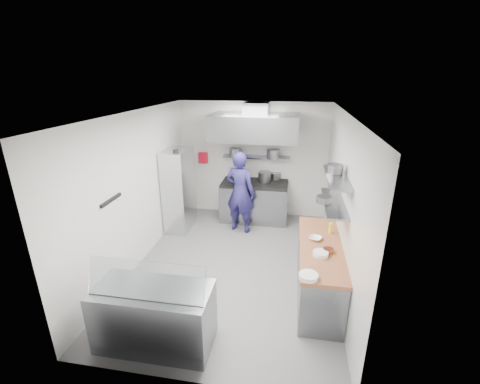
% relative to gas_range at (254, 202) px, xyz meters
% --- Properties ---
extents(floor, '(5.00, 5.00, 0.00)m').
position_rel_gas_range_xyz_m(floor, '(-0.10, -2.10, -0.45)').
color(floor, '#5D5D60').
rests_on(floor, ground).
extents(ceiling, '(5.00, 5.00, 0.00)m').
position_rel_gas_range_xyz_m(ceiling, '(-0.10, -2.10, 2.35)').
color(ceiling, silver).
rests_on(ceiling, wall_back).
extents(wall_back, '(3.60, 2.80, 0.02)m').
position_rel_gas_range_xyz_m(wall_back, '(-0.10, 0.40, 0.95)').
color(wall_back, white).
rests_on(wall_back, floor).
extents(wall_front, '(3.60, 2.80, 0.02)m').
position_rel_gas_range_xyz_m(wall_front, '(-0.10, -4.60, 0.95)').
color(wall_front, white).
rests_on(wall_front, floor).
extents(wall_left, '(2.80, 5.00, 0.02)m').
position_rel_gas_range_xyz_m(wall_left, '(-1.90, -2.10, 0.95)').
color(wall_left, white).
rests_on(wall_left, floor).
extents(wall_right, '(2.80, 5.00, 0.02)m').
position_rel_gas_range_xyz_m(wall_right, '(1.70, -2.10, 0.95)').
color(wall_right, white).
rests_on(wall_right, floor).
extents(gas_range, '(1.60, 0.80, 0.90)m').
position_rel_gas_range_xyz_m(gas_range, '(0.00, 0.00, 0.00)').
color(gas_range, gray).
rests_on(gas_range, floor).
extents(cooktop, '(1.57, 0.78, 0.06)m').
position_rel_gas_range_xyz_m(cooktop, '(0.00, 0.00, 0.48)').
color(cooktop, black).
rests_on(cooktop, gas_range).
extents(stock_pot_left, '(0.27, 0.27, 0.20)m').
position_rel_gas_range_xyz_m(stock_pot_left, '(-0.39, 0.29, 0.61)').
color(stock_pot_left, slate).
rests_on(stock_pot_left, cooktop).
extents(stock_pot_mid, '(0.31, 0.31, 0.24)m').
position_rel_gas_range_xyz_m(stock_pot_mid, '(0.22, 0.10, 0.63)').
color(stock_pot_mid, slate).
rests_on(stock_pot_mid, cooktop).
extents(stock_pot_right, '(0.28, 0.28, 0.16)m').
position_rel_gas_range_xyz_m(stock_pot_right, '(0.47, 0.35, 0.59)').
color(stock_pot_right, slate).
rests_on(stock_pot_right, cooktop).
extents(over_range_shelf, '(1.60, 0.30, 0.04)m').
position_rel_gas_range_xyz_m(over_range_shelf, '(0.00, 0.24, 1.07)').
color(over_range_shelf, gray).
rests_on(over_range_shelf, wall_back).
extents(shelf_pot_a, '(0.29, 0.29, 0.18)m').
position_rel_gas_range_xyz_m(shelf_pot_a, '(-0.51, 0.22, 1.18)').
color(shelf_pot_a, slate).
rests_on(shelf_pot_a, over_range_shelf).
extents(shelf_pot_b, '(0.29, 0.29, 0.22)m').
position_rel_gas_range_xyz_m(shelf_pot_b, '(0.41, 0.07, 1.20)').
color(shelf_pot_b, slate).
rests_on(shelf_pot_b, over_range_shelf).
extents(extractor_hood, '(1.90, 1.15, 0.55)m').
position_rel_gas_range_xyz_m(extractor_hood, '(0.00, -0.18, 1.85)').
color(extractor_hood, gray).
rests_on(extractor_hood, wall_back).
extents(hood_duct, '(0.55, 0.55, 0.24)m').
position_rel_gas_range_xyz_m(hood_duct, '(0.00, 0.05, 2.23)').
color(hood_duct, slate).
rests_on(hood_duct, extractor_hood).
extents(red_firebox, '(0.22, 0.10, 0.26)m').
position_rel_gas_range_xyz_m(red_firebox, '(-1.35, 0.34, 0.97)').
color(red_firebox, red).
rests_on(red_firebox, wall_back).
extents(chef, '(0.77, 0.61, 1.85)m').
position_rel_gas_range_xyz_m(chef, '(-0.24, -0.65, 0.48)').
color(chef, navy).
rests_on(chef, floor).
extents(wire_rack, '(0.50, 0.90, 1.85)m').
position_rel_gas_range_xyz_m(wire_rack, '(-1.63, -0.73, 0.48)').
color(wire_rack, silver).
rests_on(wire_rack, floor).
extents(rack_bin_a, '(0.17, 0.22, 0.19)m').
position_rel_gas_range_xyz_m(rack_bin_a, '(-1.63, -1.05, 0.35)').
color(rack_bin_a, white).
rests_on(rack_bin_a, wire_rack).
extents(rack_bin_b, '(0.15, 0.20, 0.18)m').
position_rel_gas_range_xyz_m(rack_bin_b, '(-1.63, -0.82, 0.85)').
color(rack_bin_b, yellow).
rests_on(rack_bin_b, wire_rack).
extents(rack_jar, '(0.11, 0.11, 0.18)m').
position_rel_gas_range_xyz_m(rack_jar, '(-1.58, -0.90, 1.35)').
color(rack_jar, black).
rests_on(rack_jar, wire_rack).
extents(knife_strip, '(0.04, 0.55, 0.05)m').
position_rel_gas_range_xyz_m(knife_strip, '(-1.88, -3.00, 1.10)').
color(knife_strip, black).
rests_on(knife_strip, wall_left).
extents(prep_counter_base, '(0.62, 2.00, 0.84)m').
position_rel_gas_range_xyz_m(prep_counter_base, '(1.38, -2.70, -0.03)').
color(prep_counter_base, gray).
rests_on(prep_counter_base, floor).
extents(prep_counter_top, '(0.65, 2.04, 0.06)m').
position_rel_gas_range_xyz_m(prep_counter_top, '(1.38, -2.70, 0.42)').
color(prep_counter_top, '#905B3B').
rests_on(prep_counter_top, prep_counter_base).
extents(plate_stack_a, '(0.25, 0.25, 0.06)m').
position_rel_gas_range_xyz_m(plate_stack_a, '(1.16, -3.60, 0.48)').
color(plate_stack_a, white).
rests_on(plate_stack_a, prep_counter_top).
extents(plate_stack_b, '(0.22, 0.22, 0.06)m').
position_rel_gas_range_xyz_m(plate_stack_b, '(1.35, -3.01, 0.48)').
color(plate_stack_b, white).
rests_on(plate_stack_b, prep_counter_top).
extents(copper_pan, '(0.15, 0.15, 0.06)m').
position_rel_gas_range_xyz_m(copper_pan, '(1.47, -2.90, 0.48)').
color(copper_pan, '#D3633B').
rests_on(copper_pan, prep_counter_top).
extents(squeeze_bottle, '(0.06, 0.06, 0.18)m').
position_rel_gas_range_xyz_m(squeeze_bottle, '(1.55, -2.26, 0.54)').
color(squeeze_bottle, yellow).
rests_on(squeeze_bottle, prep_counter_top).
extents(mixing_bowl, '(0.25, 0.25, 0.05)m').
position_rel_gas_range_xyz_m(mixing_bowl, '(1.30, -2.54, 0.47)').
color(mixing_bowl, white).
rests_on(mixing_bowl, prep_counter_top).
extents(wall_shelf_lower, '(0.30, 1.30, 0.04)m').
position_rel_gas_range_xyz_m(wall_shelf_lower, '(1.54, -2.40, 1.05)').
color(wall_shelf_lower, gray).
rests_on(wall_shelf_lower, wall_right).
extents(wall_shelf_upper, '(0.30, 1.30, 0.04)m').
position_rel_gas_range_xyz_m(wall_shelf_upper, '(1.54, -2.40, 1.47)').
color(wall_shelf_upper, gray).
rests_on(wall_shelf_upper, wall_right).
extents(shelf_pot_c, '(0.23, 0.23, 0.10)m').
position_rel_gas_range_xyz_m(shelf_pot_c, '(1.38, -2.46, 1.12)').
color(shelf_pot_c, slate).
rests_on(shelf_pot_c, wall_shelf_lower).
extents(shelf_pot_d, '(0.25, 0.25, 0.14)m').
position_rel_gas_range_xyz_m(shelf_pot_d, '(1.52, -2.26, 1.56)').
color(shelf_pot_d, slate).
rests_on(shelf_pot_d, wall_shelf_upper).
extents(display_case, '(1.50, 0.70, 0.85)m').
position_rel_gas_range_xyz_m(display_case, '(-0.78, -4.10, -0.03)').
color(display_case, gray).
rests_on(display_case, floor).
extents(display_glass, '(1.47, 0.19, 0.42)m').
position_rel_gas_range_xyz_m(display_glass, '(-0.78, -4.22, 0.62)').
color(display_glass, silver).
rests_on(display_glass, display_case).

